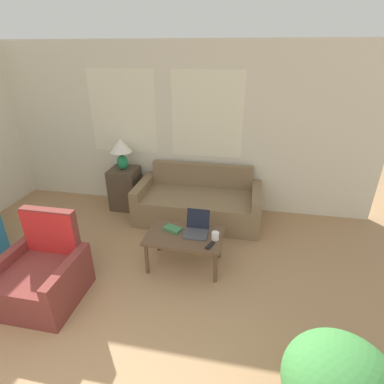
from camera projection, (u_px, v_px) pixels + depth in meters
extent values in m
cube|color=silver|center=(170.00, 129.00, 4.79)|extent=(6.46, 0.05, 2.60)
cube|color=white|center=(123.00, 112.00, 4.79)|extent=(1.10, 0.01, 1.30)
cube|color=white|center=(207.00, 115.00, 4.56)|extent=(1.10, 0.01, 1.30)
cube|color=#846B4C|center=(198.00, 208.00, 4.70)|extent=(1.63, 0.89, 0.42)
cube|color=#846B4C|center=(202.00, 187.00, 4.96)|extent=(1.63, 0.12, 0.80)
cube|color=#846B4C|center=(144.00, 198.00, 4.82)|extent=(0.14, 0.89, 0.57)
cube|color=#846B4C|center=(255.00, 208.00, 4.52)|extent=(0.14, 0.89, 0.57)
cube|color=brown|center=(41.00, 284.00, 3.18)|extent=(0.61, 0.77, 0.40)
cube|color=brown|center=(55.00, 245.00, 3.37)|extent=(0.61, 0.10, 0.93)
cube|color=brown|center=(10.00, 276.00, 3.22)|extent=(0.10, 0.77, 0.52)
cube|color=brown|center=(70.00, 284.00, 3.10)|extent=(0.10, 0.77, 0.52)
cube|color=red|center=(50.00, 240.00, 3.27)|extent=(0.61, 0.01, 0.67)
cube|color=#4C3D2D|center=(125.00, 188.00, 5.04)|extent=(0.45, 0.45, 0.69)
ellipsoid|color=#1E8451|center=(123.00, 162.00, 4.84)|extent=(0.18, 0.18, 0.24)
cylinder|color=tan|center=(122.00, 153.00, 4.78)|extent=(0.02, 0.02, 0.06)
cone|color=white|center=(121.00, 145.00, 4.72)|extent=(0.36, 0.36, 0.21)
cube|color=brown|center=(184.00, 236.00, 3.60)|extent=(0.92, 0.57, 0.03)
cylinder|color=brown|center=(147.00, 259.00, 3.56)|extent=(0.04, 0.04, 0.41)
cylinder|color=brown|center=(215.00, 267.00, 3.42)|extent=(0.04, 0.04, 0.41)
cylinder|color=brown|center=(158.00, 237.00, 3.98)|extent=(0.04, 0.04, 0.41)
cylinder|color=brown|center=(220.00, 244.00, 3.84)|extent=(0.04, 0.04, 0.41)
cube|color=#47474C|center=(196.00, 234.00, 3.59)|extent=(0.28, 0.24, 0.02)
cube|color=black|center=(198.00, 219.00, 3.67)|extent=(0.28, 0.07, 0.24)
cylinder|color=white|center=(215.00, 236.00, 3.49)|extent=(0.09, 0.09, 0.09)
cube|color=#3D7A4C|center=(173.00, 229.00, 3.68)|extent=(0.25, 0.19, 0.04)
cube|color=black|center=(210.00, 245.00, 3.39)|extent=(0.10, 0.16, 0.02)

